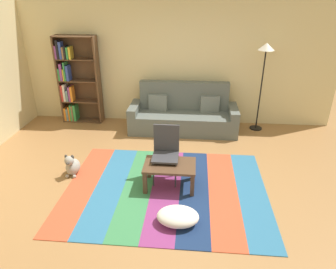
# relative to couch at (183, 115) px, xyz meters

# --- Properties ---
(ground_plane) EXTENTS (14.00, 14.00, 0.00)m
(ground_plane) POSITION_rel_couch_xyz_m (-0.19, -2.02, -0.34)
(ground_plane) COLOR #9E7042
(back_wall) EXTENTS (6.80, 0.10, 2.70)m
(back_wall) POSITION_rel_couch_xyz_m (-0.19, 0.53, 1.01)
(back_wall) COLOR beige
(back_wall) RESTS_ON ground_plane
(rug) EXTENTS (3.04, 2.36, 0.01)m
(rug) POSITION_rel_couch_xyz_m (-0.16, -2.26, -0.33)
(rug) COLOR #C64C2D
(rug) RESTS_ON ground_plane
(couch) EXTENTS (2.26, 0.80, 1.00)m
(couch) POSITION_rel_couch_xyz_m (0.00, 0.00, 0.00)
(couch) COLOR #59605B
(couch) RESTS_ON ground_plane
(bookshelf) EXTENTS (0.90, 0.28, 1.91)m
(bookshelf) POSITION_rel_couch_xyz_m (-2.43, 0.29, 0.58)
(bookshelf) COLOR brown
(bookshelf) RESTS_ON ground_plane
(coffee_table) EXTENTS (0.78, 0.52, 0.38)m
(coffee_table) POSITION_rel_couch_xyz_m (-0.11, -2.16, -0.01)
(coffee_table) COLOR #513826
(coffee_table) RESTS_ON rug
(pouf) EXTENTS (0.55, 0.41, 0.21)m
(pouf) POSITION_rel_couch_xyz_m (0.07, -2.99, -0.22)
(pouf) COLOR white
(pouf) RESTS_ON rug
(dog) EXTENTS (0.22, 0.35, 0.40)m
(dog) POSITION_rel_couch_xyz_m (-1.73, -1.96, -0.18)
(dog) COLOR #9E998E
(dog) RESTS_ON ground_plane
(standing_lamp) EXTENTS (0.32, 0.32, 1.83)m
(standing_lamp) POSITION_rel_couch_xyz_m (1.59, 0.18, 1.19)
(standing_lamp) COLOR black
(standing_lamp) RESTS_ON ground_plane
(tv_remote) EXTENTS (0.09, 0.16, 0.02)m
(tv_remote) POSITION_rel_couch_xyz_m (-0.08, -2.12, 0.07)
(tv_remote) COLOR black
(tv_remote) RESTS_ON coffee_table
(folding_chair) EXTENTS (0.40, 0.40, 0.90)m
(folding_chair) POSITION_rel_couch_xyz_m (-0.19, -1.94, 0.20)
(folding_chair) COLOR #38383D
(folding_chair) RESTS_ON ground_plane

